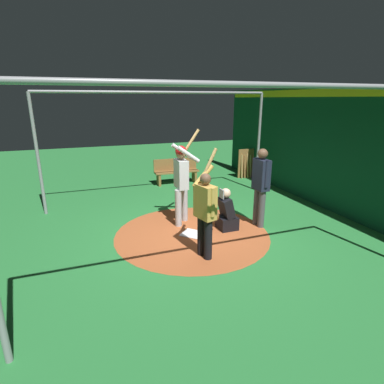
{
  "coord_description": "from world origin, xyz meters",
  "views": [
    {
      "loc": [
        2.08,
        5.66,
        2.8
      ],
      "look_at": [
        0.0,
        0.0,
        0.95
      ],
      "focal_mm": 28.59,
      "sensor_mm": 36.0,
      "label": 1
    }
  ],
  "objects_px": {
    "home_plate": "(192,234)",
    "umpire": "(261,183)",
    "bench": "(176,171)",
    "catcher": "(226,214)",
    "visitor": "(205,210)",
    "bat_rack": "(250,164)",
    "batter": "(182,177)"
  },
  "relations": [
    {
      "from": "bench",
      "to": "umpire",
      "type": "bearing_deg",
      "value": 99.38
    },
    {
      "from": "batter",
      "to": "visitor",
      "type": "height_order",
      "value": "batter"
    },
    {
      "from": "batter",
      "to": "bench",
      "type": "relative_size",
      "value": 1.42
    },
    {
      "from": "home_plate",
      "to": "batter",
      "type": "height_order",
      "value": "batter"
    },
    {
      "from": "batter",
      "to": "bench",
      "type": "bearing_deg",
      "value": -105.22
    },
    {
      "from": "batter",
      "to": "bat_rack",
      "type": "distance_m",
      "value": 5.01
    },
    {
      "from": "umpire",
      "to": "bat_rack",
      "type": "relative_size",
      "value": 1.69
    },
    {
      "from": "batter",
      "to": "umpire",
      "type": "xyz_separation_m",
      "value": [
        -1.6,
        0.73,
        -0.11
      ]
    },
    {
      "from": "visitor",
      "to": "bat_rack",
      "type": "xyz_separation_m",
      "value": [
        -3.83,
        -4.94,
        -0.42
      ]
    },
    {
      "from": "home_plate",
      "to": "bat_rack",
      "type": "distance_m",
      "value": 5.45
    },
    {
      "from": "catcher",
      "to": "bat_rack",
      "type": "distance_m",
      "value": 4.93
    },
    {
      "from": "home_plate",
      "to": "umpire",
      "type": "bearing_deg",
      "value": 177.58
    },
    {
      "from": "home_plate",
      "to": "bench",
      "type": "bearing_deg",
      "value": -102.75
    },
    {
      "from": "bat_rack",
      "to": "bench",
      "type": "bearing_deg",
      "value": -1.96
    },
    {
      "from": "home_plate",
      "to": "umpire",
      "type": "height_order",
      "value": "umpire"
    },
    {
      "from": "home_plate",
      "to": "batter",
      "type": "xyz_separation_m",
      "value": [
        0.01,
        -0.66,
        1.1
      ]
    },
    {
      "from": "home_plate",
      "to": "visitor",
      "type": "relative_size",
      "value": 0.21
    },
    {
      "from": "home_plate",
      "to": "catcher",
      "type": "height_order",
      "value": "catcher"
    },
    {
      "from": "visitor",
      "to": "bench",
      "type": "distance_m",
      "value": 5.16
    },
    {
      "from": "batter",
      "to": "umpire",
      "type": "distance_m",
      "value": 1.76
    },
    {
      "from": "catcher",
      "to": "visitor",
      "type": "distance_m",
      "value": 1.43
    },
    {
      "from": "bat_rack",
      "to": "batter",
      "type": "bearing_deg",
      "value": 41.51
    },
    {
      "from": "catcher",
      "to": "visitor",
      "type": "height_order",
      "value": "visitor"
    },
    {
      "from": "catcher",
      "to": "home_plate",
      "type": "bearing_deg",
      "value": -0.64
    },
    {
      "from": "catcher",
      "to": "bat_rack",
      "type": "bearing_deg",
      "value": -126.42
    },
    {
      "from": "visitor",
      "to": "bench",
      "type": "xyz_separation_m",
      "value": [
        -1.03,
        -5.03,
        -0.48
      ]
    },
    {
      "from": "catcher",
      "to": "bat_rack",
      "type": "height_order",
      "value": "bat_rack"
    },
    {
      "from": "visitor",
      "to": "bat_rack",
      "type": "height_order",
      "value": "visitor"
    },
    {
      "from": "bench",
      "to": "catcher",
      "type": "bearing_deg",
      "value": 88.23
    },
    {
      "from": "umpire",
      "to": "visitor",
      "type": "xyz_separation_m",
      "value": [
        1.71,
        0.91,
        -0.09
      ]
    },
    {
      "from": "bat_rack",
      "to": "bench",
      "type": "relative_size",
      "value": 0.69
    },
    {
      "from": "home_plate",
      "to": "bench",
      "type": "height_order",
      "value": "bench"
    }
  ]
}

